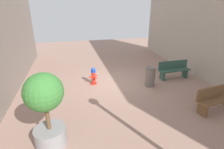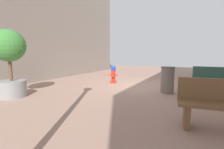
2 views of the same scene
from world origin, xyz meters
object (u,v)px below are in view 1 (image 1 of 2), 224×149
Objects in this scene: fire_hydrant at (93,76)px; bench_far at (216,98)px; planter_tree at (46,106)px; trash_bin at (150,77)px; bench_near at (174,69)px.

fire_hydrant is 5.37m from bench_far.
planter_tree reaches higher than bench_far.
fire_hydrant is 0.40× the size of planter_tree.
bench_near is at bearing -159.72° from trash_bin.
bench_near and bench_far have the same top height.
planter_tree is at bearing 3.80° from bench_far.
trash_bin is (1.47, -2.58, -0.02)m from bench_far.
fire_hydrant is 0.91× the size of trash_bin.
trash_bin is at bearing -146.12° from planter_tree.
fire_hydrant is 0.49× the size of bench_far.
bench_far is 1.87× the size of trash_bin.
fire_hydrant is at bearing -18.15° from trash_bin.
bench_far is 5.96m from planter_tree.
bench_far is (-4.12, 3.45, 0.07)m from fire_hydrant.
bench_far is at bearing -176.20° from planter_tree.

